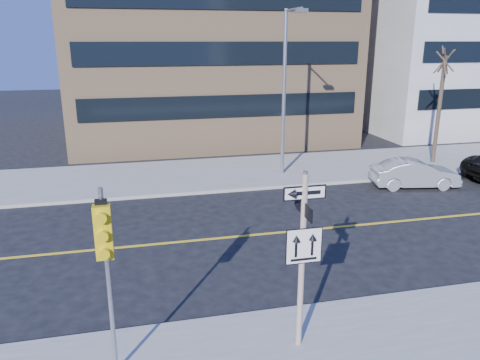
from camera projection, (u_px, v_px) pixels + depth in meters
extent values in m
plane|color=black|center=(267.00, 293.00, 12.97)|extent=(120.00, 120.00, 0.00)
cylinder|color=white|center=(302.00, 264.00, 10.02)|extent=(0.13, 0.13, 4.00)
cylinder|color=gray|center=(306.00, 173.00, 9.44)|extent=(0.10, 0.10, 0.06)
cube|color=black|center=(305.00, 193.00, 9.56)|extent=(0.92, 0.03, 0.30)
cube|color=black|center=(304.00, 209.00, 9.66)|extent=(0.03, 0.92, 0.30)
cube|color=white|center=(304.00, 246.00, 9.81)|extent=(0.80, 0.03, 0.80)
cylinder|color=gray|center=(109.00, 285.00, 9.15)|extent=(0.09, 0.09, 4.00)
cube|color=yellow|center=(103.00, 232.00, 8.62)|extent=(0.32, 0.22, 1.05)
sphere|color=#8C0705|center=(101.00, 217.00, 8.41)|extent=(0.17, 0.17, 0.17)
sphere|color=black|center=(103.00, 235.00, 8.51)|extent=(0.17, 0.17, 0.17)
sphere|color=black|center=(105.00, 252.00, 8.61)|extent=(0.17, 0.17, 0.17)
imported|color=gray|center=(415.00, 174.00, 22.12)|extent=(2.10, 4.21, 1.33)
cylinder|color=gray|center=(284.00, 95.00, 22.90)|extent=(0.18, 0.18, 8.00)
cylinder|color=gray|center=(293.00, 9.00, 20.85)|extent=(0.10, 2.20, 0.10)
cube|color=gray|center=(301.00, 10.00, 19.94)|extent=(0.55, 0.30, 0.16)
cylinder|color=#3E2D24|center=(439.00, 111.00, 25.46)|extent=(0.22, 0.22, 5.80)
cube|color=tan|center=(199.00, 8.00, 34.13)|extent=(18.00, 18.00, 18.00)
cube|color=#A3A6A8|center=(467.00, 30.00, 38.41)|extent=(20.00, 16.00, 15.00)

